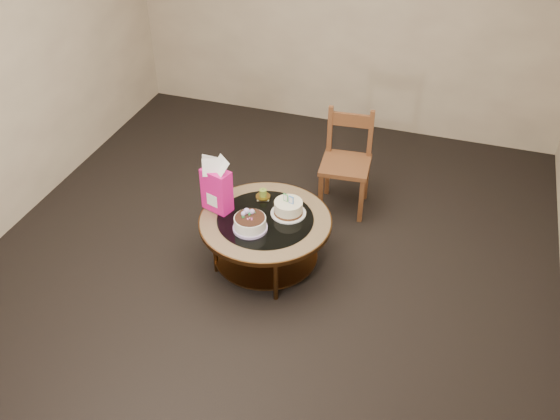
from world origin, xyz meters
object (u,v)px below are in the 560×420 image
(cream_cake, at_px, (288,208))
(gift_bag, at_px, (216,185))
(coffee_table, at_px, (265,227))
(dining_chair, at_px, (346,162))
(decorated_cake, at_px, (250,224))

(cream_cake, relative_size, gift_bag, 0.60)
(gift_bag, bearing_deg, coffee_table, 17.20)
(gift_bag, xyz_separation_m, dining_chair, (0.79, 0.98, -0.23))
(decorated_cake, bearing_deg, dining_chair, 68.14)
(cream_cake, distance_m, gift_bag, 0.58)
(coffee_table, distance_m, decorated_cake, 0.21)
(coffee_table, height_order, dining_chair, dining_chair)
(coffee_table, height_order, cream_cake, cream_cake)
(cream_cake, relative_size, dining_chair, 0.30)
(dining_chair, bearing_deg, gift_bag, -133.54)
(dining_chair, bearing_deg, cream_cake, -110.65)
(decorated_cake, xyz_separation_m, dining_chair, (0.46, 1.15, -0.05))
(decorated_cake, xyz_separation_m, gift_bag, (-0.33, 0.16, 0.17))
(coffee_table, xyz_separation_m, dining_chair, (0.39, 0.99, 0.08))
(dining_chair, bearing_deg, coffee_table, -116.63)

